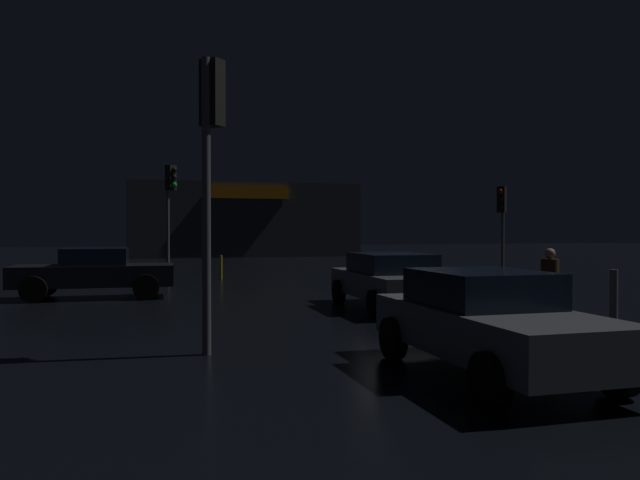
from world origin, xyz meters
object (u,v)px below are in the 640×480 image
(traffic_signal_opposite, at_px, (211,142))
(car_near, at_px, (94,272))
(traffic_signal_cross_left, at_px, (170,194))
(car_crossing, at_px, (391,279))
(store_building, at_px, (240,220))
(traffic_signal_main, at_px, (502,211))
(pedestrian, at_px, (550,283))
(car_far, at_px, (489,321))

(traffic_signal_opposite, xyz_separation_m, car_near, (-2.23, 8.89, -2.56))
(car_near, bearing_deg, traffic_signal_cross_left, 60.06)
(car_crossing, bearing_deg, traffic_signal_opposite, -138.17)
(store_building, xyz_separation_m, traffic_signal_main, (6.33, -25.29, 0.06))
(traffic_signal_main, relative_size, pedestrian, 2.31)
(traffic_signal_main, relative_size, car_near, 0.83)
(traffic_signal_opposite, xyz_separation_m, pedestrian, (6.55, 0.49, -2.39))
(traffic_signal_main, bearing_deg, traffic_signal_opposite, -137.03)
(store_building, xyz_separation_m, traffic_signal_cross_left, (-6.44, -24.37, 0.55))
(store_building, height_order, traffic_signal_cross_left, store_building)
(store_building, height_order, car_far, store_building)
(traffic_signal_main, distance_m, car_crossing, 11.21)
(traffic_signal_cross_left, height_order, pedestrian, traffic_signal_cross_left)
(car_crossing, bearing_deg, car_near, 147.49)
(car_crossing, bearing_deg, pedestrian, -66.62)
(store_building, bearing_deg, traffic_signal_cross_left, -104.81)
(traffic_signal_cross_left, height_order, car_near, traffic_signal_cross_left)
(car_crossing, bearing_deg, traffic_signal_main, 43.65)
(car_far, distance_m, pedestrian, 4.35)
(car_far, height_order, pedestrian, pedestrian)
(traffic_signal_main, bearing_deg, traffic_signal_cross_left, 175.86)
(car_near, bearing_deg, car_far, -63.74)
(store_building, height_order, traffic_signal_opposite, store_building)
(traffic_signal_main, bearing_deg, store_building, 104.05)
(pedestrian, bearing_deg, car_near, 136.25)
(traffic_signal_main, relative_size, traffic_signal_opposite, 0.80)
(car_crossing, bearing_deg, store_building, 87.12)
(car_near, distance_m, pedestrian, 12.15)
(store_building, relative_size, traffic_signal_opposite, 3.57)
(traffic_signal_opposite, relative_size, pedestrian, 2.90)
(store_building, height_order, car_crossing, store_building)
(traffic_signal_opposite, bearing_deg, traffic_signal_main, 42.97)
(car_near, relative_size, car_crossing, 1.00)
(traffic_signal_cross_left, xyz_separation_m, pedestrian, (6.46, -12.41, -2.27))
(car_crossing, height_order, pedestrian, pedestrian)
(store_building, bearing_deg, car_far, -94.52)
(car_crossing, bearing_deg, traffic_signal_cross_left, 119.27)
(car_near, xyz_separation_m, car_crossing, (7.10, -4.53, -0.02))
(traffic_signal_opposite, distance_m, car_near, 9.51)
(car_near, bearing_deg, store_building, 72.85)
(car_near, xyz_separation_m, car_far, (5.61, -11.37, -0.03))
(traffic_signal_main, bearing_deg, car_near, -168.42)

